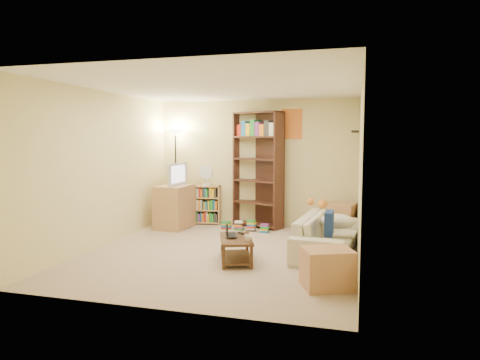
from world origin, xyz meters
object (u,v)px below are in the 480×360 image
(laptop, at_px, (235,235))
(mug, at_px, (248,238))
(tv_stand, at_px, (175,207))
(desk_fan, at_px, (206,174))
(short_bookshelf, at_px, (205,205))
(sofa, at_px, (327,234))
(end_cabinet, at_px, (327,268))
(tabby_cat, at_px, (320,203))
(floor_lamp, at_px, (175,148))
(television, at_px, (174,174))
(coffee_table, at_px, (236,247))
(tall_bookshelf, at_px, (258,167))
(side_table, at_px, (340,219))

(laptop, bearing_deg, mug, -154.60)
(tv_stand, relative_size, desk_fan, 1.98)
(short_bookshelf, height_order, desk_fan, desk_fan)
(laptop, xyz_separation_m, tv_stand, (-1.75, 1.85, 0.05))
(sofa, xyz_separation_m, end_cabinet, (0.10, -1.57, -0.05))
(tabby_cat, bearing_deg, floor_lamp, 164.20)
(television, bearing_deg, tv_stand, 0.00)
(mug, xyz_separation_m, short_bookshelf, (-1.56, 2.63, 0.00))
(tabby_cat, relative_size, floor_lamp, 0.23)
(sofa, relative_size, coffee_table, 2.28)
(tall_bookshelf, relative_size, end_cabinet, 4.08)
(tabby_cat, xyz_separation_m, floor_lamp, (-3.02, 0.86, 0.90))
(coffee_table, height_order, tall_bookshelf, tall_bookshelf)
(coffee_table, height_order, television, television)
(side_table, bearing_deg, coffee_table, -121.68)
(tv_stand, bearing_deg, end_cabinet, -37.09)
(mug, bearing_deg, tabby_cat, 65.10)
(tabby_cat, height_order, end_cabinet, tabby_cat)
(coffee_table, relative_size, tv_stand, 1.06)
(tabby_cat, distance_m, short_bookshelf, 2.54)
(mug, xyz_separation_m, desk_fan, (-1.52, 2.59, 0.63))
(sofa, distance_m, tabby_cat, 0.86)
(television, relative_size, side_table, 1.33)
(tall_bookshelf, bearing_deg, side_table, 13.39)
(sofa, xyz_separation_m, tv_stand, (-3.00, 1.09, 0.13))
(short_bookshelf, xyz_separation_m, side_table, (2.70, -0.29, -0.11))
(sofa, xyz_separation_m, tall_bookshelf, (-1.45, 1.62, 0.91))
(desk_fan, distance_m, end_cabinet, 4.17)
(tv_stand, height_order, end_cabinet, tv_stand)
(desk_fan, distance_m, side_table, 2.77)
(sofa, xyz_separation_m, laptop, (-1.25, -0.76, 0.08))
(laptop, relative_size, television, 0.57)
(sofa, distance_m, coffee_table, 1.48)
(short_bookshelf, height_order, end_cabinet, short_bookshelf)
(sofa, height_order, end_cabinet, sofa)
(desk_fan, bearing_deg, tall_bookshelf, 2.27)
(tabby_cat, xyz_separation_m, desk_fan, (-2.34, 0.81, 0.38))
(laptop, height_order, tall_bookshelf, tall_bookshelf)
(short_bookshelf, distance_m, floor_lamp, 1.32)
(tv_stand, xyz_separation_m, desk_fan, (0.49, 0.49, 0.61))
(floor_lamp, bearing_deg, television, -69.50)
(laptop, bearing_deg, television, 22.77)
(sofa, xyz_separation_m, side_table, (0.14, 1.33, 0.00))
(floor_lamp, bearing_deg, mug, -50.08)
(laptop, xyz_separation_m, floor_lamp, (-1.95, 2.39, 1.18))
(television, relative_size, end_cabinet, 1.38)
(sofa, bearing_deg, television, 76.05)
(sofa, relative_size, tv_stand, 2.42)
(tv_stand, xyz_separation_m, tall_bookshelf, (1.54, 0.53, 0.77))
(sofa, bearing_deg, desk_fan, 63.84)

